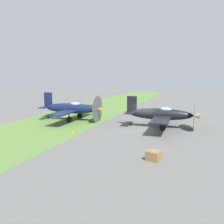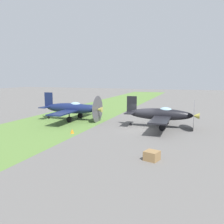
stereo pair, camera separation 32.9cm
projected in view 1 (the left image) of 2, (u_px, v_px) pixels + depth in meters
ground_plane at (140, 128)px, 26.49m from camera, size 160.00×160.00×0.00m
grass_verge at (56, 122)px, 29.88m from camera, size 120.00×11.00×0.01m
airplane_lead at (161, 114)px, 26.65m from camera, size 9.90×7.88×3.55m
airplane_wingman at (72, 108)px, 31.06m from camera, size 10.25×8.14×3.67m
fuel_drum at (129, 109)px, 38.14m from camera, size 0.60×0.60×0.90m
supply_crate at (154, 155)px, 16.41m from camera, size 1.12×1.12×0.64m
runway_marker_cone at (73, 131)px, 24.03m from camera, size 0.36×0.36×0.44m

